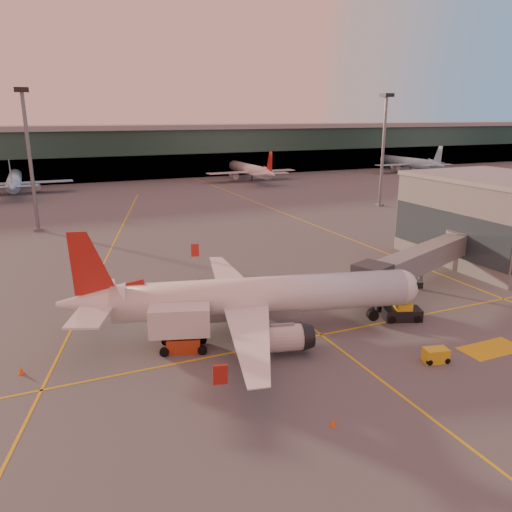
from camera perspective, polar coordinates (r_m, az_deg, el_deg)
name	(u,v)px	position (r m, az deg, el deg)	size (l,w,h in m)	color
ground	(301,367)	(44.40, 5.19, -12.57)	(600.00, 600.00, 0.00)	#4C4F54
taxi_markings	(127,251)	(82.16, -14.54, 0.51)	(100.12, 173.00, 0.01)	gold
terminal	(97,153)	(177.29, -17.71, 11.20)	(400.00, 20.00, 17.60)	#19382D
gate_building	(494,219)	(81.56, 25.59, 3.88)	(18.40, 22.40, 12.60)	slate
mast_west_near	(29,150)	(100.22, -24.53, 10.95)	(2.40, 2.40, 25.60)	slate
mast_east_near	(384,142)	(121.49, 14.38, 12.49)	(2.40, 2.40, 25.60)	slate
distant_aircraft_row	(32,193)	(153.49, -24.25, 6.62)	(290.00, 34.00, 13.00)	#8BC5E8
main_airplane	(251,298)	(49.65, -0.63, -4.82)	(35.73, 32.54, 10.92)	white
jet_bridge	(427,258)	(65.91, 18.97, -0.21)	(25.49, 12.48, 5.55)	slate
catering_truck	(181,326)	(46.66, -8.62, -7.89)	(5.98, 3.95, 4.28)	#9F3416
gpu_cart	(436,355)	(47.61, 19.86, -10.63)	(2.37, 1.73, 1.25)	gold
pushback_tug	(402,312)	(55.56, 16.38, -6.21)	(4.33, 3.26, 1.99)	black
cone_nose	(404,301)	(60.42, 16.59, -4.93)	(0.50, 0.50, 0.64)	#F8590D
cone_tail	(21,371)	(47.44, -25.27, -11.77)	(0.49, 0.49, 0.63)	#F8590D
cone_wing_right	(333,422)	(37.32, 8.83, -18.29)	(0.43, 0.43, 0.54)	#F8590D
cone_wing_left	(198,279)	(65.90, -6.62, -2.65)	(0.42, 0.42, 0.53)	#F8590D
cone_fwd	(400,318)	(55.43, 16.17, -6.84)	(0.46, 0.46, 0.59)	#F8590D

